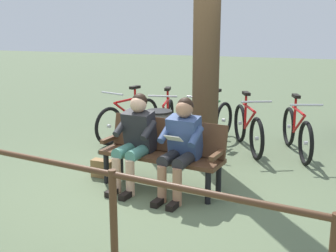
% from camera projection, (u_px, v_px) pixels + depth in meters
% --- Properties ---
extents(ground_plane, '(40.00, 40.00, 0.00)m').
position_uv_depth(ground_plane, '(141.00, 191.00, 5.58)').
color(ground_plane, '#566647').
extents(bench, '(1.66, 0.74, 0.87)m').
position_uv_depth(bench, '(164.00, 149.00, 5.62)').
color(bench, '#51331E').
rests_on(bench, ground).
extents(person_reading, '(0.53, 0.81, 1.20)m').
position_uv_depth(person_reading, '(181.00, 143.00, 5.29)').
color(person_reading, '#334772').
rests_on(person_reading, ground).
extents(person_companion, '(0.53, 0.81, 1.20)m').
position_uv_depth(person_companion, '(135.00, 137.00, 5.58)').
color(person_companion, '#262628').
rests_on(person_companion, ground).
extents(handbag, '(0.31, 0.16, 0.24)m').
position_uv_depth(handbag, '(103.00, 168.00, 6.05)').
color(handbag, olive).
rests_on(handbag, ground).
extents(tree_trunk, '(0.38, 0.38, 3.89)m').
position_uv_depth(tree_trunk, '(207.00, 31.00, 6.13)').
color(tree_trunk, '#4C3823').
rests_on(tree_trunk, ground).
extents(litter_bin, '(0.41, 0.41, 0.74)m').
position_uv_depth(litter_bin, '(159.00, 134.00, 6.85)').
color(litter_bin, slate).
rests_on(litter_bin, ground).
extents(bicycle_green, '(0.63, 1.63, 0.94)m').
position_uv_depth(bicycle_green, '(297.00, 132.00, 6.99)').
color(bicycle_green, black).
rests_on(bicycle_green, ground).
extents(bicycle_orange, '(0.75, 1.57, 0.94)m').
position_uv_depth(bicycle_orange, '(248.00, 128.00, 7.24)').
color(bicycle_orange, black).
rests_on(bicycle_orange, ground).
extents(bicycle_blue, '(0.57, 1.64, 0.94)m').
position_uv_depth(bicycle_blue, '(211.00, 124.00, 7.52)').
color(bicycle_blue, black).
rests_on(bicycle_blue, ground).
extents(bicycle_red, '(0.49, 1.66, 0.94)m').
position_uv_depth(bicycle_red, '(166.00, 122.00, 7.72)').
color(bicycle_red, black).
rests_on(bicycle_red, ground).
extents(bicycle_purple, '(0.65, 1.61, 0.94)m').
position_uv_depth(bicycle_purple, '(129.00, 119.00, 7.91)').
color(bicycle_purple, black).
rests_on(bicycle_purple, ground).
extents(railing_fence, '(3.69, 0.73, 0.85)m').
position_uv_depth(railing_fence, '(113.00, 196.00, 3.86)').
color(railing_fence, '#51331E').
rests_on(railing_fence, ground).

